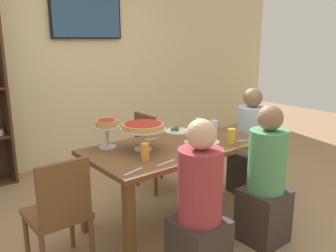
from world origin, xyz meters
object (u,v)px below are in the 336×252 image
object	(u,v)px
cutlery_knife_near	(149,140)
chair_head_west	(60,210)
diner_near_left	(199,214)
cutlery_knife_far	(166,163)
chair_far_right	(154,147)
salad_plate_far_diner	(207,141)
cutlery_fork_far	(133,172)
dining_table	(175,155)
deep_dish_pizza_stand	(143,128)
salad_plate_near_diner	(177,131)
water_glass_clear_spare	(214,126)
water_glass_clear_near	(199,123)
diner_near_right	(265,185)
television	(87,15)
beer_glass_amber_short	(231,136)
cutlery_fork_near	(246,140)
diner_head_east	(250,149)
water_glass_clear_far	(188,147)
personal_pizza_stand	(107,127)
beer_glass_amber_tall	(145,152)

from	to	relation	value
cutlery_knife_near	chair_head_west	bearing A→B (deg)	23.76
diner_near_left	cutlery_knife_far	distance (m)	0.46
chair_far_right	salad_plate_far_diner	xyz separation A→B (m)	(-0.02, -0.83, 0.27)
cutlery_fork_far	dining_table	bearing A→B (deg)	10.62
cutlery_knife_far	deep_dish_pizza_stand	bearing A→B (deg)	73.01
diner_near_left	salad_plate_near_diner	size ratio (longest dim) A/B	4.45
deep_dish_pizza_stand	salad_plate_near_diner	distance (m)	0.68
diner_near_left	cutlery_knife_near	world-z (taller)	diner_near_left
water_glass_clear_spare	water_glass_clear_near	bearing A→B (deg)	100.83
deep_dish_pizza_stand	water_glass_clear_spare	size ratio (longest dim) A/B	3.41
diner_near_right	diner_near_left	bearing A→B (deg)	90.93
water_glass_clear_spare	cutlery_knife_near	bearing A→B (deg)	167.60
salad_plate_near_diner	cutlery_fork_far	bearing A→B (deg)	-145.79
diner_near_right	water_glass_clear_near	size ratio (longest dim) A/B	11.15
dining_table	deep_dish_pizza_stand	xyz separation A→B (m)	(-0.30, 0.06, 0.29)
television	chair_head_west	distance (m)	2.93
dining_table	chair_head_west	world-z (taller)	chair_head_west
diner_near_right	chair_far_right	distance (m)	1.41
chair_far_right	deep_dish_pizza_stand	size ratio (longest dim) A/B	2.32
chair_far_right	cutlery_knife_far	distance (m)	1.24
salad_plate_far_diner	beer_glass_amber_short	bearing A→B (deg)	-51.19
deep_dish_pizza_stand	water_glass_clear_spare	bearing A→B (deg)	3.71
deep_dish_pizza_stand	cutlery_fork_near	size ratio (longest dim) A/B	2.09
diner_head_east	water_glass_clear_near	bearing A→B (deg)	-32.06
chair_far_right	water_glass_clear_far	size ratio (longest dim) A/B	8.61
diner_head_east	personal_pizza_stand	size ratio (longest dim) A/B	4.74
deep_dish_pizza_stand	salad_plate_far_diner	size ratio (longest dim) A/B	1.53
cutlery_fork_near	personal_pizza_stand	bearing A→B (deg)	170.98
diner_head_east	personal_pizza_stand	xyz separation A→B (m)	(-1.56, 0.29, 0.43)
personal_pizza_stand	water_glass_clear_spare	bearing A→B (deg)	-9.18
personal_pizza_stand	water_glass_clear_near	xyz separation A→B (m)	(1.07, 0.01, -0.13)
diner_head_east	deep_dish_pizza_stand	distance (m)	1.42
television	chair_head_west	size ratio (longest dim) A/B	1.13
diner_head_east	water_glass_clear_near	distance (m)	0.64
water_glass_clear_far	cutlery_fork_far	bearing A→B (deg)	-173.58
chair_far_right	personal_pizza_stand	bearing A→B (deg)	-62.27
salad_plate_far_diner	cutlery_knife_near	xyz separation A→B (m)	(-0.35, 0.39, -0.01)
beer_glass_amber_short	diner_near_right	bearing A→B (deg)	-94.06
diner_head_east	chair_far_right	bearing A→B (deg)	-43.01
water_glass_clear_far	cutlery_fork_near	xyz separation A→B (m)	(0.66, -0.06, -0.05)
chair_far_right	salad_plate_near_diner	xyz separation A→B (m)	(0.01, -0.39, 0.27)
television	cutlery_knife_near	size ratio (longest dim) A/B	5.47
diner_near_right	chair_far_right	bearing A→B (deg)	3.39
cutlery_fork_near	cutlery_fork_far	distance (m)	1.23
diner_head_east	television	bearing A→B (deg)	-69.36
beer_glass_amber_short	cutlery_fork_far	bearing A→B (deg)	-178.94
salad_plate_far_diner	water_glass_clear_far	world-z (taller)	water_glass_clear_far
diner_head_east	deep_dish_pizza_stand	bearing A→B (deg)	-2.41
beer_glass_amber_tall	water_glass_clear_far	size ratio (longest dim) A/B	1.32
diner_near_right	cutlery_knife_near	xyz separation A→B (m)	(-0.46, 0.96, 0.25)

